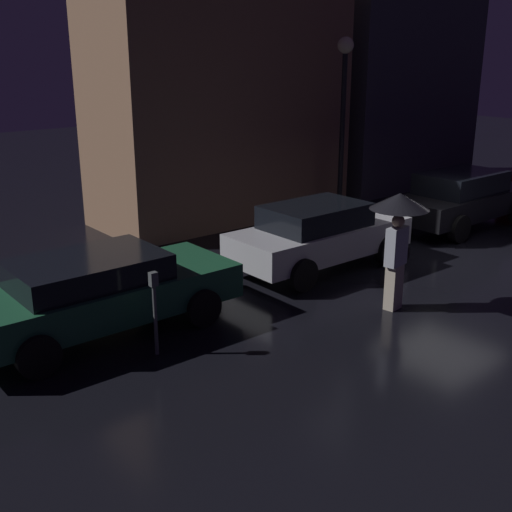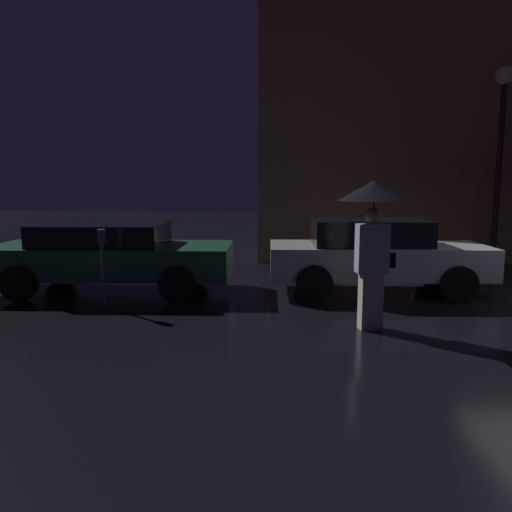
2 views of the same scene
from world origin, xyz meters
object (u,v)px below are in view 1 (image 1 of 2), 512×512
Objects in this scene: parking_meter at (155,305)px; pedestrian_with_umbrella at (398,220)px; parked_car_silver at (319,234)px; parked_car_black at (463,198)px; parked_car_green at (97,291)px; street_lamp_near at (344,95)px.

pedestrian_with_umbrella is at bearing -14.80° from parking_meter.
parked_car_black is (5.40, 0.01, 0.03)m from parked_car_silver.
pedestrian_with_umbrella is at bearing -157.18° from parked_car_black.
parked_car_black reaches higher than parking_meter.
parked_car_silver reaches higher than parked_car_green.
parked_car_green is 3.43× the size of parking_meter.
street_lamp_near reaches higher than parked_car_black.
parked_car_silver is 3.07× the size of parking_meter.
parked_car_black reaches higher than parked_car_green.
parked_car_green is 0.96× the size of street_lamp_near.
pedestrian_with_umbrella is 0.45× the size of street_lamp_near.
parking_meter is at bearing -153.97° from street_lamp_near.
parked_car_green is at bearing 179.98° from parked_car_black.
parked_car_black is 6.57m from pedestrian_with_umbrella.
street_lamp_near reaches higher than parked_car_silver.
street_lamp_near is (-1.88, 2.71, 2.62)m from parked_car_black.
street_lamp_near reaches higher than pedestrian_with_umbrella.
parking_meter is 0.28× the size of street_lamp_near.
parked_car_green is 5.36m from pedestrian_with_umbrella.
parking_meter is at bearing -77.34° from parked_car_green.
pedestrian_with_umbrella is at bearing -28.16° from parked_car_green.
street_lamp_near reaches higher than parking_meter.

